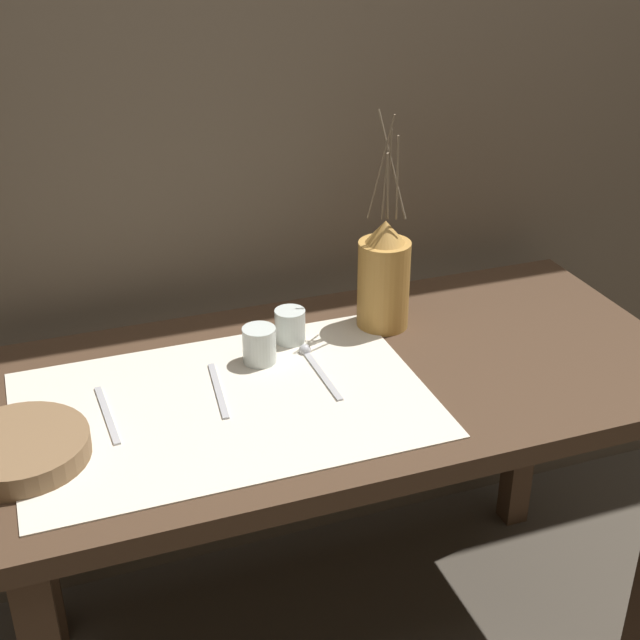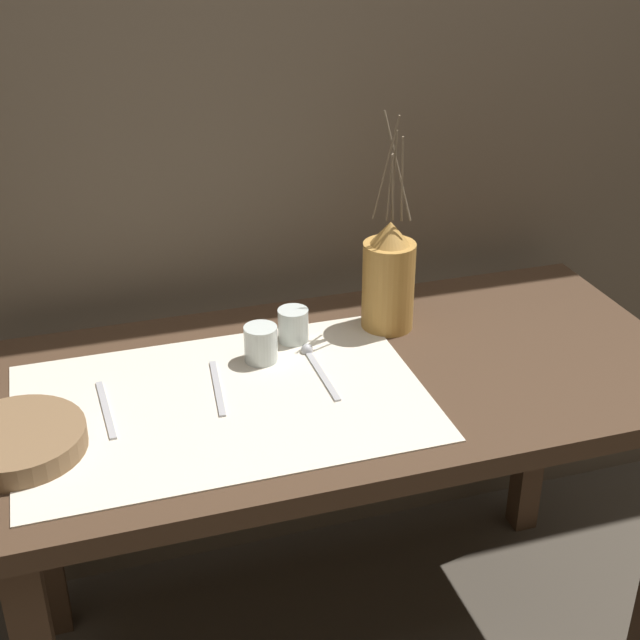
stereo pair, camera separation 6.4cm
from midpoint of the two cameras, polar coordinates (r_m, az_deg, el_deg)
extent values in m
cube|color=brown|center=(1.89, -1.66, 15.64)|extent=(7.00, 0.06, 2.40)
cube|color=#422D1E|center=(1.69, 2.63, -4.01)|extent=(1.32, 0.65, 0.04)
cube|color=#422D1E|center=(2.04, -16.74, -11.48)|extent=(0.06, 0.06, 0.69)
cube|color=#422D1E|center=(2.32, 14.35, -5.95)|extent=(0.06, 0.06, 0.69)
cube|color=beige|center=(1.59, -5.13, -5.26)|extent=(0.72, 0.48, 0.00)
cylinder|color=#B7843D|center=(1.81, 5.40, 2.18)|extent=(0.11, 0.11, 0.18)
cone|color=#B7843D|center=(1.76, 5.56, 5.57)|extent=(0.08, 0.08, 0.05)
cylinder|color=brown|center=(1.73, 5.55, 8.42)|extent=(0.01, 0.02, 0.14)
cylinder|color=brown|center=(1.71, 6.36, 8.90)|extent=(0.02, 0.03, 0.18)
cylinder|color=brown|center=(1.73, 5.83, 9.15)|extent=(0.00, 0.01, 0.18)
cylinder|color=brown|center=(1.73, 6.06, 9.74)|extent=(0.05, 0.05, 0.21)
cylinder|color=brown|center=(1.71, 5.30, 9.60)|extent=(0.04, 0.04, 0.21)
cylinder|color=brown|center=(1.73, 5.74, 8.40)|extent=(0.02, 0.02, 0.14)
cylinder|color=brown|center=(1.53, -17.65, -7.43)|extent=(0.22, 0.22, 0.04)
cylinder|color=silver|center=(1.70, -2.74, -1.53)|extent=(0.06, 0.06, 0.07)
cylinder|color=silver|center=(1.76, -0.70, -0.34)|extent=(0.06, 0.06, 0.07)
cube|color=#A8A8AD|center=(1.60, -12.43, -5.64)|extent=(0.02, 0.19, 0.00)
cube|color=#A8A8AD|center=(1.63, -5.47, -4.35)|extent=(0.03, 0.19, 0.00)
cube|color=#A8A8AD|center=(1.66, 1.23, -3.55)|extent=(0.01, 0.19, 0.00)
sphere|color=#A8A8AD|center=(1.74, 0.22, -1.94)|extent=(0.02, 0.02, 0.02)
camera|label=1|loc=(0.03, -88.86, 0.59)|focal=50.00mm
camera|label=2|loc=(0.03, 91.14, -0.59)|focal=50.00mm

